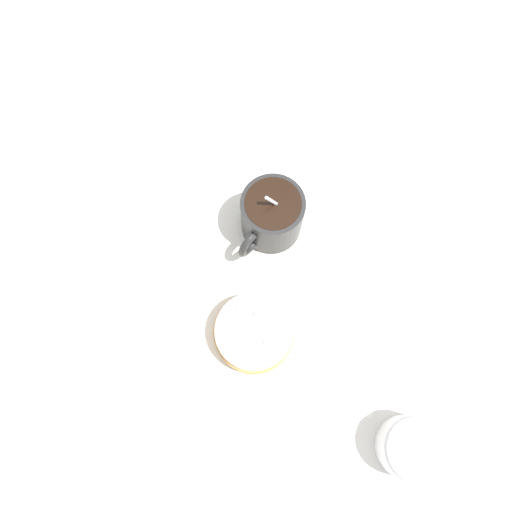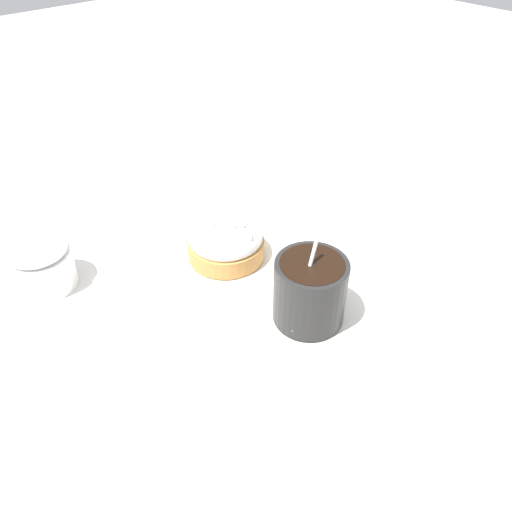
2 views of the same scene
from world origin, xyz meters
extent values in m
plane|color=silver|center=(0.00, 0.00, 0.00)|extent=(3.00, 3.00, 0.00)
cube|color=white|center=(0.00, 0.00, 0.00)|extent=(0.31, 0.30, 0.00)
cylinder|color=black|center=(0.07, 0.00, 0.04)|extent=(0.08, 0.08, 0.07)
cylinder|color=black|center=(0.07, 0.00, 0.07)|extent=(0.07, 0.07, 0.01)
torus|color=black|center=(0.03, 0.02, 0.04)|extent=(0.04, 0.03, 0.04)
ellipsoid|color=silver|center=(0.06, 0.01, 0.01)|extent=(0.02, 0.03, 0.01)
cylinder|color=silver|center=(0.07, -0.01, 0.06)|extent=(0.02, 0.05, 0.09)
cylinder|color=#C18442|center=(-0.07, 0.00, 0.01)|extent=(0.10, 0.10, 0.02)
ellipsoid|color=white|center=(-0.07, 0.00, 0.03)|extent=(0.09, 0.09, 0.04)
cube|color=white|center=(-0.10, 0.01, 0.05)|extent=(0.01, 0.01, 0.00)
cube|color=white|center=(-0.04, 0.01, 0.05)|extent=(0.01, 0.01, 0.00)
cube|color=white|center=(-0.09, -0.01, 0.06)|extent=(0.01, 0.01, 0.00)
cube|color=white|center=(-0.05, 0.01, 0.05)|extent=(0.00, 0.01, 0.00)
cube|color=white|center=(-0.07, -0.02, 0.06)|extent=(0.00, 0.01, 0.00)
cube|color=white|center=(-0.06, 0.00, 0.06)|extent=(0.01, 0.01, 0.00)
cube|color=white|center=(-0.09, 0.01, 0.06)|extent=(0.01, 0.01, 0.00)
cube|color=white|center=(-0.06, 0.00, 0.06)|extent=(0.01, 0.01, 0.00)
cube|color=white|center=(-0.08, 0.00, 0.06)|extent=(0.01, 0.00, 0.00)
cube|color=white|center=(-0.05, 0.02, 0.05)|extent=(0.00, 0.01, 0.00)
cylinder|color=white|center=(-0.17, -0.19, 0.02)|extent=(0.07, 0.07, 0.05)
ellipsoid|color=white|center=(-0.17, -0.19, 0.05)|extent=(0.07, 0.07, 0.02)
camera|label=1|loc=(-0.16, -0.02, 0.61)|focal=35.00mm
camera|label=2|loc=(0.32, -0.30, 0.40)|focal=35.00mm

